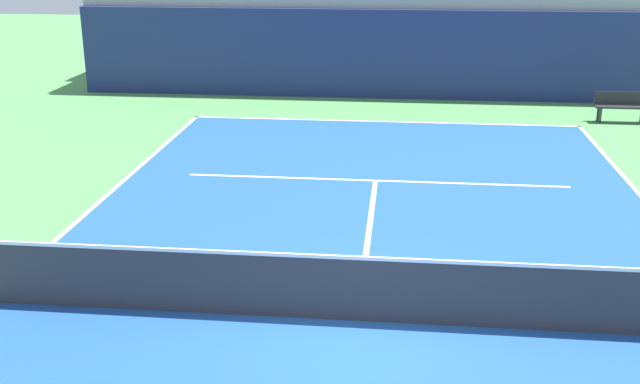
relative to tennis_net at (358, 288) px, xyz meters
name	(u,v)px	position (x,y,z in m)	size (l,w,h in m)	color
ground_plane	(357,321)	(0.00, 0.00, -0.51)	(80.00, 80.00, 0.00)	#4C8C4C
court_surface	(357,321)	(0.00, 0.00, -0.50)	(11.00, 24.00, 0.01)	#1E4C99
baseline_far	(383,122)	(0.00, 11.95, -0.50)	(11.00, 0.10, 0.00)	white
service_line_far	(375,181)	(0.00, 6.40, -0.50)	(8.26, 0.10, 0.00)	white
centre_service_line	(368,235)	(0.00, 3.20, -0.50)	(0.10, 6.40, 0.00)	white
back_wall	(388,54)	(0.00, 15.36, 0.91)	(20.17, 0.30, 2.83)	navy
stands_tier_lower	(389,42)	(0.00, 16.71, 1.12)	(20.17, 2.40, 3.26)	#9E9E99
stands_tier_upper	(391,20)	(0.00, 19.11, 1.59)	(20.17, 2.40, 4.20)	#9E9E99
tennis_net	(358,288)	(0.00, 0.00, 0.00)	(11.08, 0.08, 1.07)	black
player_bench	(622,104)	(6.71, 12.69, 0.00)	(1.50, 0.40, 0.85)	#232328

